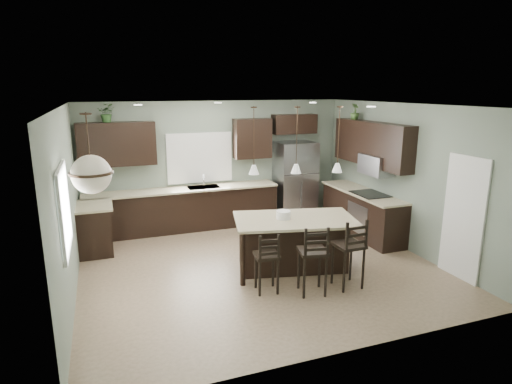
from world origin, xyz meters
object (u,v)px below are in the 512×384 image
Objects in this scene: refrigerator at (295,181)px; kitchen_island at (294,244)px; bar_stool_center at (312,259)px; bar_stool_right at (348,253)px; bar_stool_left at (267,262)px; serving_dish at (283,215)px; plant_back_left at (107,113)px.

refrigerator reaches higher than kitchen_island.
bar_stool_center is 0.63m from bar_stool_right.
kitchen_island is at bearing -114.96° from refrigerator.
bar_stool_right is at bearing -101.92° from refrigerator.
bar_stool_right reaches higher than bar_stool_center.
kitchen_island is at bearing 93.94° from bar_stool_center.
bar_stool_left is at bearing -121.13° from refrigerator.
serving_dish is 1.01m from bar_stool_left.
refrigerator reaches higher than bar_stool_right.
bar_stool_right is 5.44m from plant_back_left.
kitchen_island is 4.57m from plant_back_left.
bar_stool_right is (0.63, 0.01, 0.01)m from bar_stool_center.
refrigerator is 0.91× the size of kitchen_island.
plant_back_left is at bearing 128.04° from bar_stool_left.
refrigerator is 3.96m from bar_stool_left.
refrigerator is 1.66× the size of bar_stool_center.
bar_stool_center is at bearing -85.44° from serving_dish.
bar_stool_center is at bearing -16.57° from bar_stool_left.
serving_dish is 1.25m from bar_stool_right.
bar_stool_right is (-0.77, -3.64, -0.35)m from refrigerator.
bar_stool_right is (0.71, -0.94, -0.42)m from serving_dish.
bar_stool_right is (0.51, -0.89, 0.11)m from kitchen_island.
bar_stool_center is 5.09m from plant_back_left.
serving_dish is 4.20m from plant_back_left.
kitchen_island is (-1.28, -2.75, -0.46)m from refrigerator.
kitchen_island is 1.77× the size of bar_stool_right.
serving_dish is at bearing -47.21° from plant_back_left.
bar_stool_right is at bearing -47.50° from kitchen_island.
refrigerator is at bearing 61.40° from serving_dish.
refrigerator is 7.71× the size of serving_dish.
bar_stool_left is at bearing -127.83° from kitchen_island.
bar_stool_left is 2.61× the size of plant_back_left.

